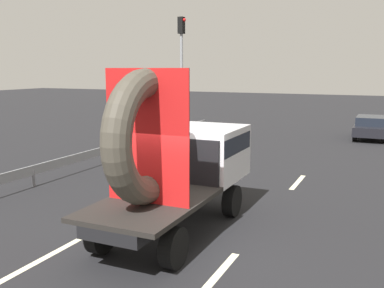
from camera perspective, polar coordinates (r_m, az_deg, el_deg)
The scene contains 9 objects.
ground_plane at distance 10.06m, azimuth -2.82°, elevation -12.40°, with size 120.00×120.00×0.00m, color black.
flatbed_truck at distance 10.41m, azimuth -1.41°, elevation -1.73°, with size 2.02×5.37×3.81m.
distant_sedan at distance 25.93m, azimuth 22.22°, elevation 2.10°, with size 1.63×3.81×1.24m.
traffic_light at distance 24.89m, azimuth -1.36°, elevation 10.78°, with size 0.42×0.36×6.61m.
guardrail at distance 19.82m, azimuth -7.59°, elevation 0.19°, with size 0.10×16.24×0.71m.
lane_dash_left_near at distance 9.65m, azimuth -18.73°, elevation -13.90°, with size 2.97×0.16×0.01m, color beige.
lane_dash_left_far at distance 16.55m, azimuth 1.89°, elevation -3.49°, with size 2.34×0.16×0.01m, color beige.
lane_dash_right_near at distance 8.30m, azimuth 2.59°, elevation -17.43°, with size 2.65×0.16×0.01m, color beige.
lane_dash_right_far at distance 15.32m, azimuth 13.57°, elevation -4.84°, with size 2.05×0.16×0.01m, color beige.
Camera 1 is at (4.32, -8.26, 3.79)m, focal length 41.03 mm.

